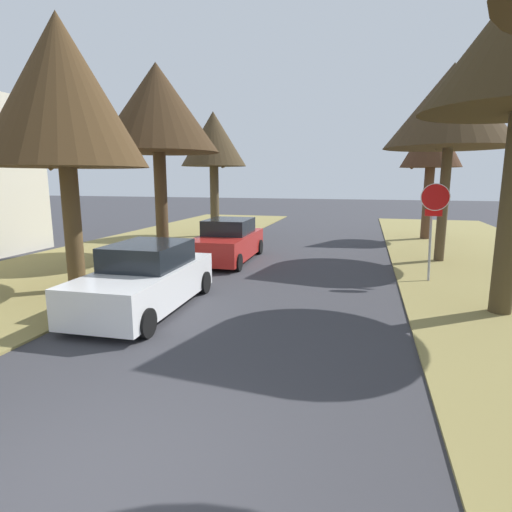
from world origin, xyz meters
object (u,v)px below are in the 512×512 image
object	(u,v)px
street_tree_left_mid_a	(62,93)
street_tree_left_mid_b	(157,109)
stop_sign_far	(434,211)
street_tree_right_mid_b	(451,107)
parked_sedan_white	(146,279)
parked_sedan_red	(228,242)
street_tree_left_far	(213,141)
street_tree_right_far	(432,141)

from	to	relation	value
street_tree_left_mid_a	street_tree_left_mid_b	xyz separation A→B (m)	(-0.09, 5.25, 0.39)
street_tree_left_mid_b	stop_sign_far	bearing A→B (deg)	-9.44
street_tree_right_mid_b	parked_sedan_white	size ratio (longest dim) A/B	1.58
street_tree_left_mid_a	parked_sedan_red	size ratio (longest dim) A/B	1.61
street_tree_right_mid_b	parked_sedan_red	bearing A→B (deg)	-166.87
street_tree_left_mid_b	street_tree_left_far	distance (m)	6.12
stop_sign_far	street_tree_right_mid_b	distance (m)	4.91
stop_sign_far	parked_sedan_white	world-z (taller)	stop_sign_far
street_tree_left_mid_a	street_tree_left_far	bearing A→B (deg)	90.72
street_tree_right_far	parked_sedan_red	world-z (taller)	street_tree_right_far
street_tree_left_mid_a	parked_sedan_red	bearing A→B (deg)	63.27
street_tree_right_mid_b	street_tree_left_mid_b	bearing A→B (deg)	-170.25
stop_sign_far	street_tree_right_far	distance (m)	9.90
parked_sedan_white	street_tree_left_mid_a	bearing A→B (deg)	161.55
parked_sedan_red	parked_sedan_white	bearing A→B (deg)	-89.94
stop_sign_far	parked_sedan_red	world-z (taller)	stop_sign_far
street_tree_left_mid_b	street_tree_right_mid_b	bearing A→B (deg)	9.75
street_tree_right_mid_b	street_tree_right_far	bearing A→B (deg)	87.45
street_tree_left_mid_b	street_tree_left_far	size ratio (longest dim) A/B	1.13
street_tree_left_mid_b	parked_sedan_red	bearing A→B (deg)	-0.17
parked_sedan_red	stop_sign_far	bearing A→B (deg)	-12.97
street_tree_left_mid_a	parked_sedan_white	world-z (taller)	street_tree_left_mid_a
street_tree_left_mid_b	parked_sedan_red	size ratio (longest dim) A/B	1.63
street_tree_left_mid_a	street_tree_left_mid_b	world-z (taller)	street_tree_left_mid_b
stop_sign_far	parked_sedan_red	size ratio (longest dim) A/B	0.66
stop_sign_far	street_tree_left_far	size ratio (longest dim) A/B	0.45
street_tree_left_mid_b	street_tree_left_far	bearing A→B (deg)	90.54
street_tree_right_mid_b	street_tree_left_far	size ratio (longest dim) A/B	1.09
street_tree_left_mid_b	parked_sedan_red	distance (m)	5.63
parked_sedan_white	parked_sedan_red	size ratio (longest dim) A/B	1.00
street_tree_right_far	street_tree_right_mid_b	bearing A→B (deg)	-92.55
street_tree_left_mid_b	street_tree_left_far	xyz separation A→B (m)	(-0.06, 6.09, -0.63)
street_tree_left_mid_a	street_tree_left_mid_b	bearing A→B (deg)	90.93
street_tree_left_mid_a	street_tree_left_mid_b	distance (m)	5.27
stop_sign_far	street_tree_right_far	bearing A→B (deg)	83.46
street_tree_left_far	parked_sedan_white	size ratio (longest dim) A/B	1.45
street_tree_left_far	parked_sedan_white	bearing A→B (deg)	-77.14
street_tree_right_mid_b	street_tree_right_far	size ratio (longest dim) A/B	1.11
street_tree_left_far	street_tree_right_mid_b	bearing A→B (deg)	-22.07
street_tree_left_mid_a	street_tree_right_far	bearing A→B (deg)	50.76
stop_sign_far	parked_sedan_white	distance (m)	8.42
stop_sign_far	street_tree_left_mid_b	size ratio (longest dim) A/B	0.40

